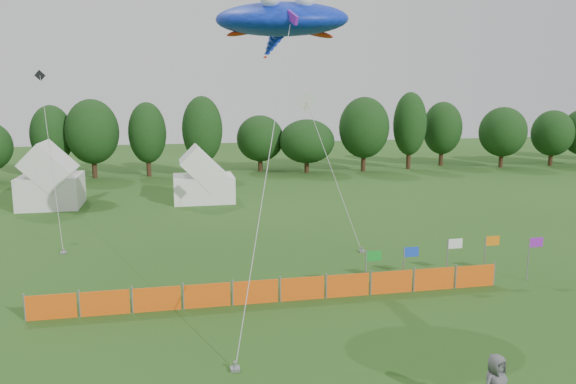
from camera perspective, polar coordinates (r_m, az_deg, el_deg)
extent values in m
cylinder|color=#382314|center=(61.06, -22.68, 2.45)|extent=(0.50, 0.50, 2.38)
ellipsoid|color=black|center=(60.75, -22.88, 5.35)|extent=(4.09, 4.09, 5.35)
cylinder|color=#382314|center=(59.60, -19.07, 2.60)|extent=(0.50, 0.50, 2.57)
ellipsoid|color=black|center=(59.27, -19.27, 5.81)|extent=(5.20, 5.20, 5.79)
cylinder|color=#382314|center=(59.09, -13.97, 2.75)|extent=(0.50, 0.50, 2.46)
ellipsoid|color=black|center=(58.76, -14.10, 5.86)|extent=(3.78, 3.78, 5.55)
cylinder|color=#382314|center=(57.71, -8.60, 2.86)|extent=(0.50, 0.50, 2.66)
ellipsoid|color=black|center=(57.36, -8.70, 6.31)|extent=(4.05, 4.05, 5.99)
cylinder|color=#382314|center=(60.97, -2.83, 3.04)|extent=(0.50, 0.50, 1.98)
ellipsoid|color=black|center=(60.69, -2.85, 5.46)|extent=(5.06, 5.06, 4.46)
cylinder|color=#382314|center=(59.97, 1.91, 2.87)|extent=(0.50, 0.50, 1.86)
ellipsoid|color=black|center=(59.70, 1.93, 5.17)|extent=(5.86, 5.86, 4.18)
cylinder|color=#382314|center=(61.51, 7.67, 3.33)|extent=(0.50, 0.50, 2.62)
ellipsoid|color=black|center=(61.19, 7.74, 6.50)|extent=(5.41, 5.41, 5.89)
cylinder|color=#382314|center=(64.08, 12.15, 3.54)|extent=(0.50, 0.50, 2.78)
ellipsoid|color=black|center=(63.76, 12.27, 6.78)|extent=(3.67, 3.67, 6.26)
cylinder|color=#382314|center=(67.89, 15.29, 3.63)|extent=(0.50, 0.50, 2.42)
ellipsoid|color=black|center=(67.60, 15.42, 6.28)|extent=(4.46, 4.46, 5.44)
cylinder|color=#382314|center=(68.50, 20.83, 3.29)|extent=(0.50, 0.50, 2.24)
ellipsoid|color=black|center=(68.23, 20.99, 5.73)|extent=(5.26, 5.26, 5.03)
cylinder|color=#382314|center=(72.15, 25.12, 3.26)|extent=(0.50, 0.50, 2.10)
ellipsoid|color=black|center=(71.91, 25.29, 5.43)|extent=(4.74, 4.74, 4.73)
cube|color=silver|center=(46.17, -22.92, 0.11)|extent=(4.36, 4.36, 2.40)
cube|color=white|center=(45.07, -8.56, 0.37)|extent=(4.68, 3.74, 2.06)
cube|color=#ED550D|center=(23.99, -22.94, -10.70)|extent=(1.90, 0.06, 1.00)
cube|color=#ED550D|center=(23.67, -18.11, -10.67)|extent=(1.90, 0.06, 1.00)
cube|color=#ED550D|center=(23.51, -13.18, -10.56)|extent=(1.90, 0.06, 1.00)
cube|color=#ED550D|center=(23.53, -8.23, -10.38)|extent=(1.90, 0.06, 1.00)
cube|color=#ED550D|center=(23.71, -3.33, -10.12)|extent=(1.90, 0.06, 1.00)
cube|color=#ED550D|center=(24.06, 1.46, -9.79)|extent=(1.90, 0.06, 1.00)
cube|color=#ED550D|center=(24.56, 6.07, -9.41)|extent=(1.90, 0.06, 1.00)
cube|color=#ED550D|center=(25.22, 10.46, -9.00)|extent=(1.90, 0.06, 1.00)
cube|color=#ED550D|center=(26.01, 14.60, -8.56)|extent=(1.90, 0.06, 1.00)
cube|color=#ED550D|center=(26.93, 18.46, -8.11)|extent=(1.90, 0.06, 1.00)
cylinder|color=gray|center=(24.66, 7.91, -8.18)|extent=(0.06, 0.06, 1.97)
cube|color=#148C26|center=(24.55, 8.73, -6.43)|extent=(0.70, 0.02, 0.45)
cylinder|color=gray|center=(25.94, 11.65, -7.50)|extent=(0.06, 0.06, 1.85)
cube|color=blue|center=(25.87, 12.42, -5.96)|extent=(0.70, 0.02, 0.45)
cylinder|color=gray|center=(26.53, 15.86, -6.91)|extent=(0.06, 0.06, 2.18)
cube|color=white|center=(26.45, 16.63, -5.05)|extent=(0.70, 0.02, 0.45)
cylinder|color=gray|center=(27.69, 19.33, -6.42)|extent=(0.06, 0.06, 2.14)
cube|color=orange|center=(27.64, 20.06, -4.68)|extent=(0.70, 0.02, 0.45)
cylinder|color=gray|center=(28.46, 23.21, -6.31)|extent=(0.06, 0.06, 2.06)
cube|color=purple|center=(28.45, 23.90, -4.69)|extent=(0.70, 0.02, 0.45)
ellipsoid|color=#0F31E2|center=(26.56, -0.65, 17.16)|extent=(7.05, 6.03, 2.12)
sphere|color=white|center=(25.53, 1.70, 18.92)|extent=(0.85, 0.85, 0.85)
ellipsoid|color=red|center=(26.44, -4.31, 15.95)|extent=(1.78, 0.78, 0.28)
ellipsoid|color=red|center=(27.05, 2.76, 15.85)|extent=(1.78, 0.78, 0.28)
cube|color=purple|center=(24.28, 0.44, 17.32)|extent=(0.37, 0.96, 0.70)
cylinder|color=#A5A5A5|center=(20.70, -2.18, 2.09)|extent=(3.40, 7.42, 11.64)
cube|color=gray|center=(18.76, -5.41, -17.46)|extent=(0.30, 0.30, 0.10)
cube|color=white|center=(32.51, 1.91, 9.18)|extent=(1.31, 0.36, 1.31)
cylinder|color=#A5A5A5|center=(31.53, 4.67, 1.71)|extent=(2.40, 3.41, 8.12)
cube|color=gray|center=(31.19, 7.52, -5.98)|extent=(0.30, 0.30, 0.10)
cube|color=black|center=(41.64, -23.89, 10.78)|extent=(0.76, 0.22, 0.76)
cylinder|color=#A5A5A5|center=(36.93, -22.98, 3.44)|extent=(2.51, 9.55, 9.72)
cube|color=gray|center=(32.99, -21.85, -5.75)|extent=(0.30, 0.30, 0.10)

